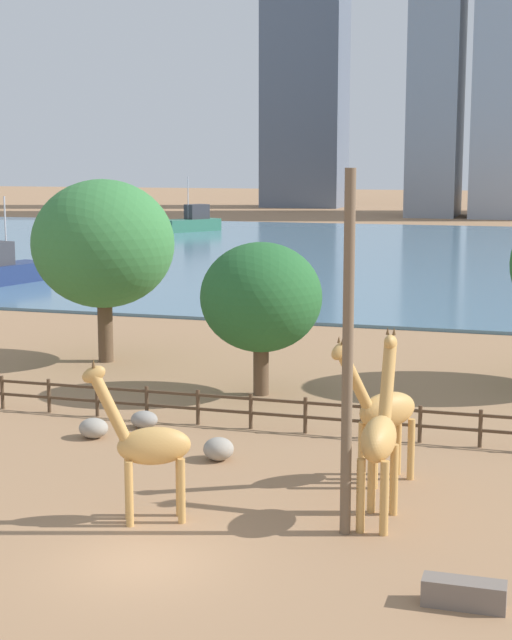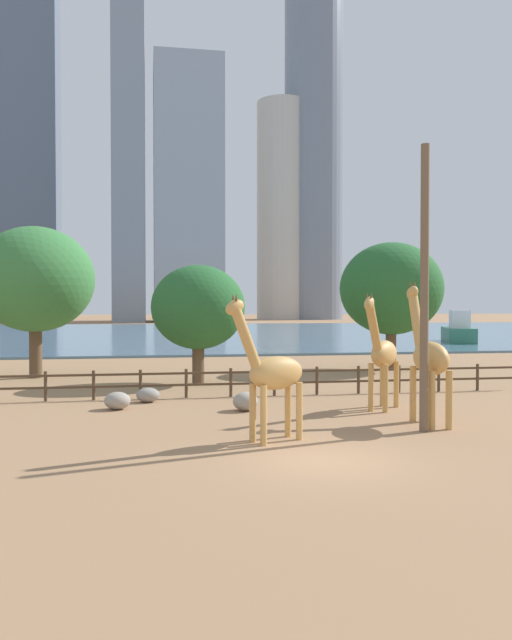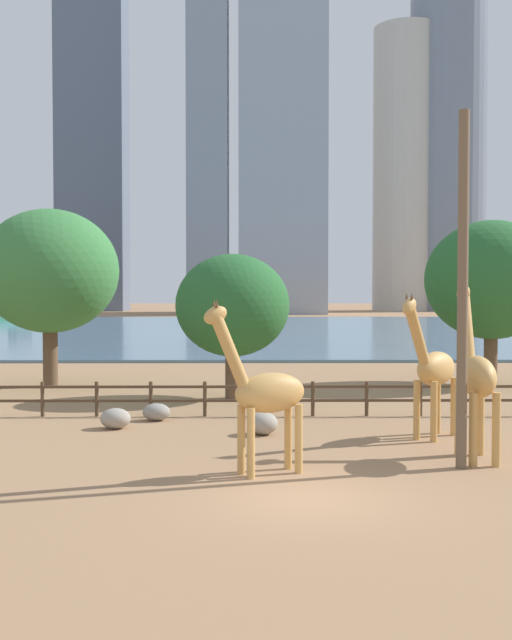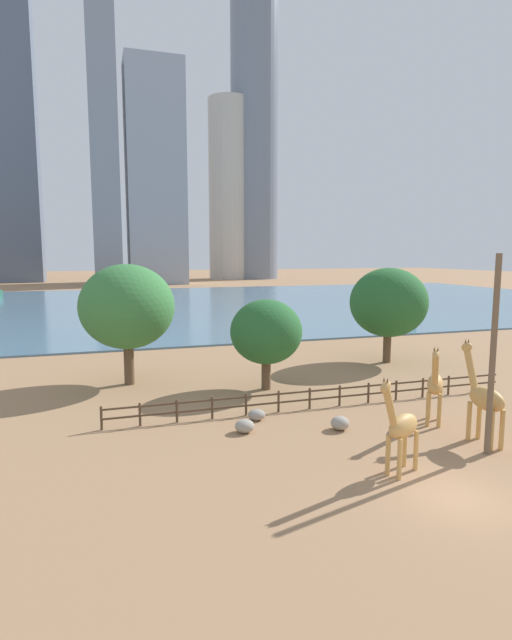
{
  "view_description": "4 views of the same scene",
  "coord_description": "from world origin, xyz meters",
  "px_view_note": "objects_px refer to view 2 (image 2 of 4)",
  "views": [
    {
      "loc": [
        8.99,
        -20.65,
        9.62
      ],
      "look_at": [
        -0.52,
        11.36,
        4.09
      ],
      "focal_mm": 55.0,
      "sensor_mm": 36.0,
      "label": 1
    },
    {
      "loc": [
        -4.55,
        -15.95,
        4.13
      ],
      "look_at": [
        1.34,
        18.34,
        3.33
      ],
      "focal_mm": 35.0,
      "sensor_mm": 36.0,
      "label": 2
    },
    {
      "loc": [
        -1.29,
        -17.75,
        4.69
      ],
      "look_at": [
        -0.89,
        25.81,
        3.09
      ],
      "focal_mm": 45.0,
      "sensor_mm": 36.0,
      "label": 3
    },
    {
      "loc": [
        -12.92,
        -14.97,
        9.35
      ],
      "look_at": [
        -2.97,
        16.27,
        5.0
      ],
      "focal_mm": 28.0,
      "sensor_mm": 36.0,
      "label": 4
    }
  ],
  "objects_px": {
    "boulder_by_pole": "(245,401)",
    "boat_tug": "(459,331)",
    "utility_pole": "(424,288)",
    "tree_center_broad": "(198,308)",
    "giraffe_companion": "(383,354)",
    "boulder_small": "(148,395)",
    "tree_right_tall": "(391,289)",
    "boulder_near_fence": "(117,401)",
    "giraffe_young": "(429,357)",
    "tree_left_large": "(35,280)",
    "giraffe_tall": "(272,373)"
  },
  "relations": [
    {
      "from": "giraffe_companion",
      "to": "boulder_by_pole",
      "type": "bearing_deg",
      "value": -58.42
    },
    {
      "from": "giraffe_young",
      "to": "boulder_by_pole",
      "type": "relative_size",
      "value": 5.1
    },
    {
      "from": "utility_pole",
      "to": "tree_center_broad",
      "type": "height_order",
      "value": "utility_pole"
    },
    {
      "from": "giraffe_tall",
      "to": "boulder_near_fence",
      "type": "relative_size",
      "value": 4.34
    },
    {
      "from": "giraffe_young",
      "to": "tree_right_tall",
      "type": "xyz_separation_m",
      "value": [
        5.82,
        17.81,
        2.87
      ]
    },
    {
      "from": "boulder_by_pole",
      "to": "boat_tug",
      "type": "bearing_deg",
      "value": 52.68
    },
    {
      "from": "boulder_near_fence",
      "to": "tree_center_broad",
      "type": "xyz_separation_m",
      "value": [
        3.82,
        7.72,
        3.68
      ]
    },
    {
      "from": "utility_pole",
      "to": "tree_center_broad",
      "type": "relative_size",
      "value": 1.49
    },
    {
      "from": "giraffe_young",
      "to": "tree_left_large",
      "type": "height_order",
      "value": "tree_left_large"
    },
    {
      "from": "tree_right_tall",
      "to": "boat_tug",
      "type": "relative_size",
      "value": 0.98
    },
    {
      "from": "tree_left_large",
      "to": "tree_center_broad",
      "type": "height_order",
      "value": "tree_left_large"
    },
    {
      "from": "tree_center_broad",
      "to": "tree_right_tall",
      "type": "relative_size",
      "value": 0.77
    },
    {
      "from": "giraffe_young",
      "to": "utility_pole",
      "type": "relative_size",
      "value": 0.54
    },
    {
      "from": "giraffe_tall",
      "to": "giraffe_young",
      "type": "distance_m",
      "value": 6.15
    },
    {
      "from": "boat_tug",
      "to": "boulder_by_pole",
      "type": "bearing_deg",
      "value": 163.07
    },
    {
      "from": "boat_tug",
      "to": "tree_center_broad",
      "type": "bearing_deg",
      "value": 154.47
    },
    {
      "from": "giraffe_companion",
      "to": "boat_tug",
      "type": "height_order",
      "value": "giraffe_companion"
    },
    {
      "from": "giraffe_young",
      "to": "boulder_by_pole",
      "type": "xyz_separation_m",
      "value": [
        -5.83,
        3.87,
        -1.98
      ]
    },
    {
      "from": "utility_pole",
      "to": "tree_right_tall",
      "type": "distance_m",
      "value": 20.02
    },
    {
      "from": "utility_pole",
      "to": "boulder_small",
      "type": "relative_size",
      "value": 9.45
    },
    {
      "from": "giraffe_companion",
      "to": "tree_right_tall",
      "type": "xyz_separation_m",
      "value": [
        6.26,
        14.64,
        3.0
      ]
    },
    {
      "from": "tree_center_broad",
      "to": "boat_tug",
      "type": "distance_m",
      "value": 42.28
    },
    {
      "from": "boulder_near_fence",
      "to": "boulder_small",
      "type": "bearing_deg",
      "value": 54.46
    },
    {
      "from": "giraffe_companion",
      "to": "giraffe_young",
      "type": "relative_size",
      "value": 0.92
    },
    {
      "from": "giraffe_tall",
      "to": "tree_left_large",
      "type": "bearing_deg",
      "value": -88.3
    },
    {
      "from": "giraffe_companion",
      "to": "boulder_near_fence",
      "type": "distance_m",
      "value": 10.7
    },
    {
      "from": "giraffe_companion",
      "to": "boulder_small",
      "type": "height_order",
      "value": "giraffe_companion"
    },
    {
      "from": "boulder_near_fence",
      "to": "tree_center_broad",
      "type": "bearing_deg",
      "value": 63.66
    },
    {
      "from": "tree_center_broad",
      "to": "giraffe_companion",
      "type": "bearing_deg",
      "value": -55.63
    },
    {
      "from": "giraffe_young",
      "to": "tree_right_tall",
      "type": "relative_size",
      "value": 0.62
    },
    {
      "from": "tree_right_tall",
      "to": "giraffe_companion",
      "type": "bearing_deg",
      "value": -113.16
    },
    {
      "from": "giraffe_young",
      "to": "boulder_near_fence",
      "type": "relative_size",
      "value": 4.89
    },
    {
      "from": "boulder_small",
      "to": "boat_tug",
      "type": "height_order",
      "value": "boat_tug"
    },
    {
      "from": "boulder_near_fence",
      "to": "tree_right_tall",
      "type": "bearing_deg",
      "value": 37.54
    },
    {
      "from": "giraffe_tall",
      "to": "boulder_near_fence",
      "type": "xyz_separation_m",
      "value": [
        -4.93,
        6.8,
        -1.75
      ]
    },
    {
      "from": "giraffe_young",
      "to": "boat_tug",
      "type": "relative_size",
      "value": 0.61
    },
    {
      "from": "giraffe_companion",
      "to": "giraffe_young",
      "type": "xyz_separation_m",
      "value": [
        0.44,
        -3.17,
        0.13
      ]
    },
    {
      "from": "boulder_near_fence",
      "to": "tree_left_large",
      "type": "distance_m",
      "value": 14.09
    },
    {
      "from": "tree_left_large",
      "to": "tree_right_tall",
      "type": "distance_m",
      "value": 21.81
    },
    {
      "from": "tree_center_broad",
      "to": "tree_right_tall",
      "type": "bearing_deg",
      "value": 21.57
    },
    {
      "from": "boulder_near_fence",
      "to": "giraffe_companion",
      "type": "bearing_deg",
      "value": -10.17
    },
    {
      "from": "tree_left_large",
      "to": "giraffe_tall",
      "type": "bearing_deg",
      "value": -61.79
    },
    {
      "from": "utility_pole",
      "to": "tree_left_large",
      "type": "xyz_separation_m",
      "value": [
        -15.29,
        18.14,
        0.93
      ]
    },
    {
      "from": "boulder_small",
      "to": "tree_center_broad",
      "type": "relative_size",
      "value": 0.16
    },
    {
      "from": "giraffe_companion",
      "to": "boulder_small",
      "type": "relative_size",
      "value": 4.66
    },
    {
      "from": "boulder_small",
      "to": "tree_right_tall",
      "type": "xyz_separation_m",
      "value": [
        15.44,
        11.11,
        4.9
      ]
    },
    {
      "from": "giraffe_companion",
      "to": "boat_tug",
      "type": "distance_m",
      "value": 45.62
    },
    {
      "from": "tree_left_large",
      "to": "tree_right_tall",
      "type": "bearing_deg",
      "value": 2.04
    },
    {
      "from": "tree_left_large",
      "to": "boat_tug",
      "type": "height_order",
      "value": "tree_left_large"
    },
    {
      "from": "utility_pole",
      "to": "tree_center_broad",
      "type": "xyz_separation_m",
      "value": [
        -6.31,
        13.86,
        -0.66
      ]
    }
  ]
}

